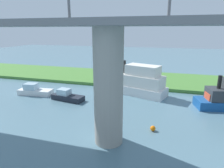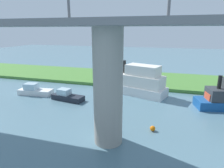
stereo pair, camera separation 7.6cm
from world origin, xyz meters
TOP-DOWN VIEW (x-y plane):
  - ground_plane at (0.00, 0.00)m, footprint 160.00×160.00m
  - grassy_bank at (0.00, -6.00)m, footprint 80.00×12.00m
  - bridge_pylon at (-2.42, 15.50)m, footprint 2.32×2.32m
  - bridge_span at (-2.42, 15.48)m, footprint 57.57×4.30m
  - person_on_bank at (1.38, -2.43)m, footprint 0.47×0.47m
  - mooring_post at (4.18, -0.66)m, footprint 0.20×0.20m
  - houseboat_blue at (11.60, 6.66)m, footprint 5.01×2.18m
  - riverboat_paddlewheel at (5.92, 7.43)m, footprint 4.61×2.24m
  - skiff_small at (-2.53, 2.05)m, footprint 9.75×5.86m
  - marker_buoy at (-5.84, 12.69)m, footprint 0.50×0.50m

SIDE VIEW (x-z plane):
  - ground_plane at x=0.00m, z-range 0.00..0.00m
  - grassy_bank at x=0.00m, z-range 0.00..0.50m
  - marker_buoy at x=-5.84m, z-range 0.00..0.50m
  - riverboat_paddlewheel at x=5.92m, z-range -0.21..1.26m
  - houseboat_blue at x=11.60m, z-range -0.23..1.39m
  - mooring_post at x=4.18m, z-range 0.50..1.43m
  - person_on_bank at x=1.38m, z-range 0.51..1.90m
  - skiff_small at x=-2.53m, z-range -0.61..4.12m
  - bridge_pylon at x=-2.42m, z-range 0.00..9.31m
  - bridge_span at x=-2.42m, z-range 8.19..11.44m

